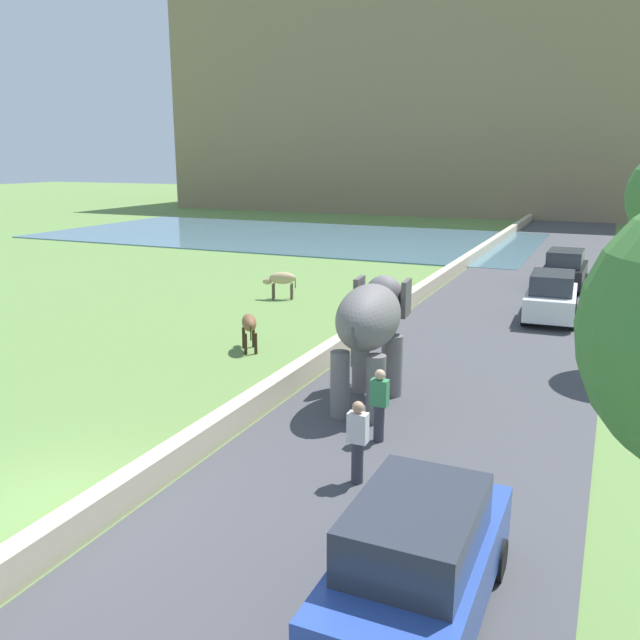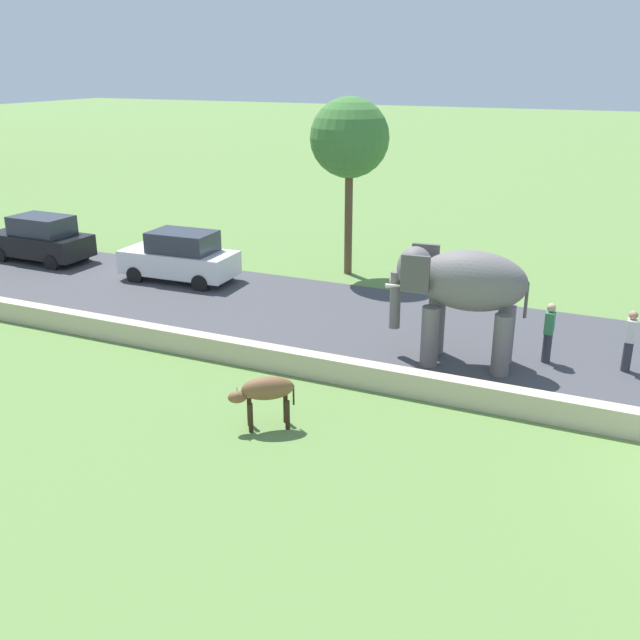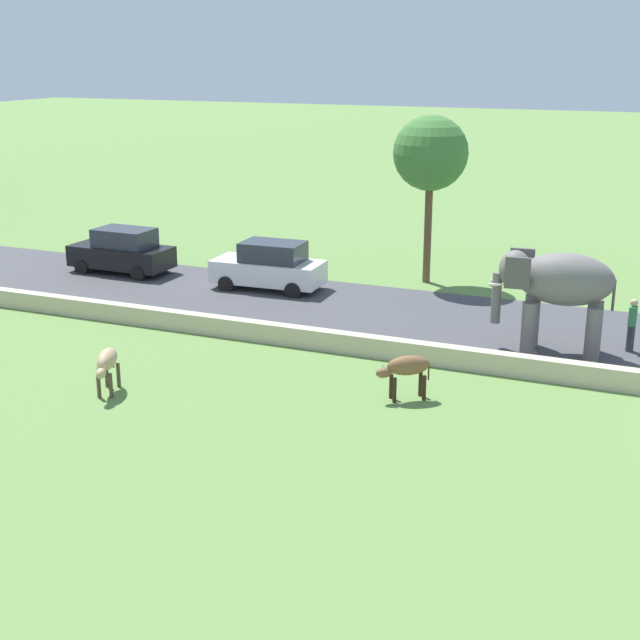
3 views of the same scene
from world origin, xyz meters
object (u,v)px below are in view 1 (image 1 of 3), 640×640
elephant (371,323)px  person_trailing (358,441)px  car_blue (418,560)px  cow_brown (249,324)px  cow_tan (281,279)px  car_black (565,270)px  person_beside_elephant (379,404)px  car_white (551,297)px

elephant → person_trailing: size_ratio=2.16×
elephant → car_blue: 7.83m
person_trailing → cow_brown: person_trailing is taller
elephant → car_blue: size_ratio=0.88×
car_blue → cow_brown: 12.82m
car_blue → cow_tan: 20.11m
car_black → cow_tan: car_black is taller
cow_tan → elephant: bearing=-53.0°
person_trailing → car_black: bearing=84.5°
person_beside_elephant → cow_tan: person_beside_elephant is taller
person_trailing → cow_tan: (-8.68, 13.91, -0.04)m
person_beside_elephant → car_blue: 5.48m
car_blue → cow_tan: car_blue is taller
person_beside_elephant → car_white: 12.85m
car_black → cow_brown: size_ratio=3.02×
car_white → cow_brown: car_white is taller
person_beside_elephant → car_black: 19.14m
person_trailing → cow_brown: size_ratio=1.22×
car_black → cow_tan: size_ratio=2.85×
person_trailing → car_blue: size_ratio=0.41×
person_beside_elephant → cow_tan: size_ratio=1.15×
car_blue → person_trailing: bearing=122.6°
person_beside_elephant → cow_brown: size_ratio=1.22×
person_trailing → car_black: 20.98m
car_black → cow_brown: 16.29m
car_black → car_blue: size_ratio=1.00×
person_beside_elephant → car_white: size_ratio=0.40×
elephant → person_beside_elephant: size_ratio=2.16×
car_white → cow_brown: 11.24m
person_beside_elephant → car_blue: bearing=-65.9°
elephant → car_blue: elephant is taller
elephant → cow_tan: size_ratio=2.49×
car_white → cow_tan: 10.71m
car_blue → cow_brown: bearing=129.4°
person_beside_elephant → car_blue: car_blue is taller
elephant → cow_brown: (-4.97, 2.84, -1.20)m
car_white → cow_tan: car_white is taller
cow_tan → cow_brown: same height
elephant → car_white: (3.17, 10.59, -1.14)m
person_beside_elephant → person_trailing: size_ratio=1.00×
car_white → person_trailing: bearing=-97.9°
cow_brown → person_beside_elephant: bearing=-39.7°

